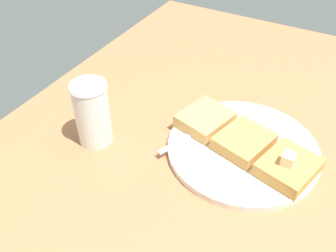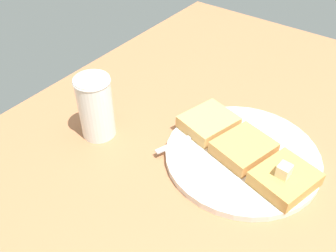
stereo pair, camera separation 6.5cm
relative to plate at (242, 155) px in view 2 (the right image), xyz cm
name	(u,v)px [view 2 (the right image)]	position (x,y,z in cm)	size (l,w,h in cm)	color
table_surface	(273,148)	(-3.05, -6.65, -1.70)	(95.16, 95.16, 1.99)	#A76842
plate	(242,155)	(0.00, 0.00, 0.00)	(26.63, 26.63, 1.23)	silver
toast_slice_left	(285,179)	(-8.44, 2.30, 1.72)	(7.91, 9.21, 2.38)	#CA9046
toast_slice_middle	(244,148)	(0.00, 0.00, 1.72)	(7.91, 9.21, 2.38)	#C98D49
toast_slice_right	(209,122)	(8.44, -2.30, 1.72)	(7.91, 9.21, 2.38)	tan
butter_pat_primary	(284,171)	(-8.13, 3.04, 3.95)	(2.07, 1.86, 2.07)	beige
fork	(198,133)	(8.87, 0.38, 0.71)	(6.91, 15.50, 0.36)	silver
syrup_jar	(96,109)	(24.74, 9.89, 4.85)	(6.47, 6.47, 12.00)	#4B230E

